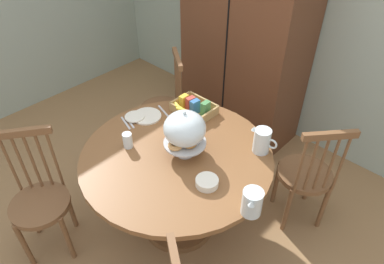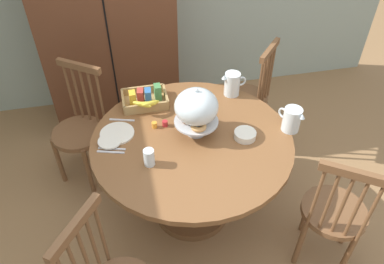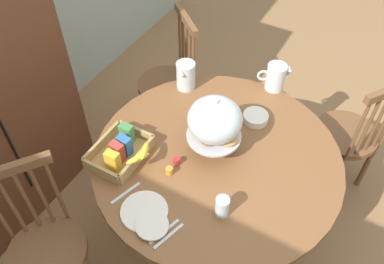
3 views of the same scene
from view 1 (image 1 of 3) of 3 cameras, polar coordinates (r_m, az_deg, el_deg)
ground_plane at (r=2.82m, az=-5.03°, el=-16.38°), size 10.00×10.00×0.00m
wall_back at (r=3.26m, az=19.24°, el=18.81°), size 4.80×0.06×2.60m
wooden_armoire at (r=3.30m, az=8.75°, el=14.70°), size 1.18×0.60×1.96m
dining_table at (r=2.46m, az=-2.41°, el=-6.97°), size 1.29×1.29×0.74m
windsor_chair_by_cabinet at (r=2.71m, az=18.12°, el=-6.86°), size 0.47×0.47×0.97m
windsor_chair_facing_door at (r=3.24m, az=-4.54°, el=3.78°), size 0.46×0.46×0.97m
windsor_chair_far_side at (r=2.63m, az=-23.49°, el=-10.40°), size 0.46×0.46×0.97m
pastry_stand_with_dome at (r=2.20m, az=-1.20°, el=0.30°), size 0.28×0.28×0.34m
orange_juice_pitcher at (r=2.34m, az=11.32°, el=-1.56°), size 0.20×0.11×0.17m
milk_pitcher at (r=1.97m, az=9.75°, el=-11.36°), size 0.12×0.19×0.17m
cereal_basket at (r=2.66m, az=0.10°, el=3.99°), size 0.32×0.30×0.12m
china_plate_large at (r=2.67m, az=-7.39°, el=2.60°), size 0.22×0.22×0.01m
china_plate_small at (r=2.66m, az=-9.32°, el=2.49°), size 0.15×0.15×0.01m
cereal_bowl at (r=2.12m, az=2.46°, el=-8.18°), size 0.14×0.14×0.04m
drinking_glass at (r=2.39m, az=-10.46°, el=-1.34°), size 0.06×0.06×0.11m
jam_jar_strawberry at (r=2.48m, az=-2.39°, el=0.08°), size 0.04×0.04×0.04m
jam_jar_apricot at (r=2.52m, az=-3.51°, el=0.77°), size 0.04×0.04×0.04m
table_knife at (r=2.63m, az=-10.16°, el=1.63°), size 0.17×0.06×0.01m
dinner_fork at (r=2.63m, az=-10.76°, el=1.43°), size 0.17×0.06×0.01m
soup_spoon at (r=2.71m, az=-4.69°, el=3.43°), size 0.17×0.06×0.01m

